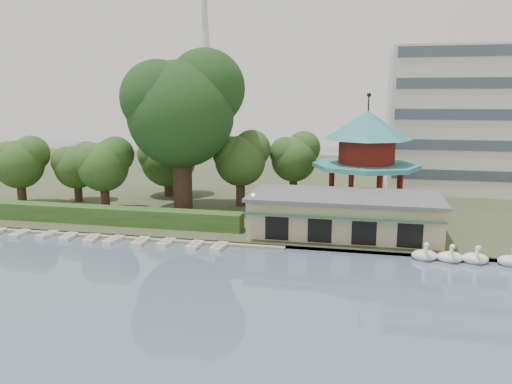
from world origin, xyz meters
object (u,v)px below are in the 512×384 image
(boathouse, at_px, (344,214))
(big_tree, at_px, (183,106))
(pavilion, at_px, (367,152))
(dock, at_px, (117,236))

(boathouse, relative_size, big_tree, 0.99)
(pavilion, bearing_deg, boathouse, -101.28)
(boathouse, bearing_deg, big_tree, 161.71)
(dock, xyz_separation_m, pavilion, (24.00, 14.80, 7.36))
(dock, relative_size, pavilion, 2.52)
(boathouse, xyz_separation_m, pavilion, (2.00, 10.03, 5.11))
(pavilion, height_order, big_tree, big_tree)
(big_tree, bearing_deg, pavilion, 10.34)
(big_tree, bearing_deg, boathouse, -18.29)
(big_tree, bearing_deg, dock, -106.06)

